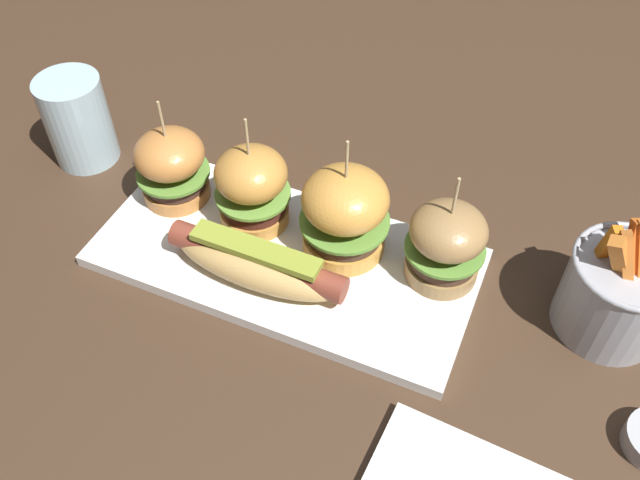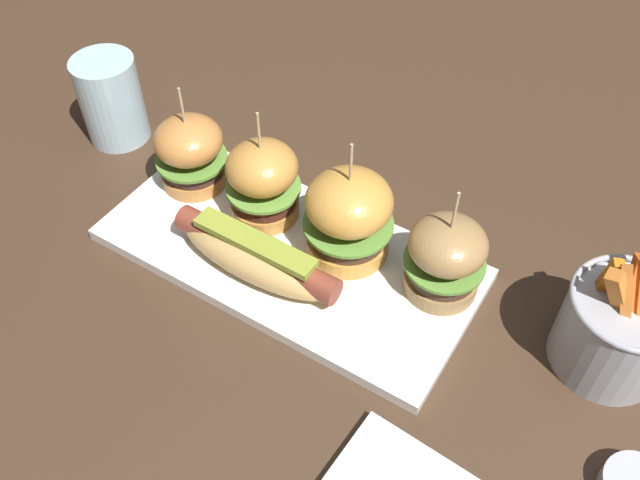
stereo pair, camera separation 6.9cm
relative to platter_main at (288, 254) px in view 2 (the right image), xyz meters
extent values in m
plane|color=#422D1E|center=(0.00, 0.00, -0.01)|extent=(3.00, 3.00, 0.00)
cube|color=white|center=(0.00, 0.00, 0.00)|extent=(0.41, 0.19, 0.01)
ellipsoid|color=tan|center=(-0.01, -0.04, 0.03)|extent=(0.19, 0.06, 0.04)
cylinder|color=brown|center=(-0.01, -0.04, 0.03)|extent=(0.20, 0.03, 0.03)
cube|color=olive|center=(-0.01, -0.04, 0.05)|extent=(0.14, 0.03, 0.01)
cylinder|color=#C9803E|center=(-0.16, 0.03, 0.02)|extent=(0.08, 0.08, 0.02)
cylinder|color=#402920|center=(-0.16, 0.03, 0.03)|extent=(0.07, 0.07, 0.02)
cylinder|color=#609338|center=(-0.16, 0.03, 0.04)|extent=(0.08, 0.08, 0.00)
ellipsoid|color=#C9803E|center=(-0.16, 0.03, 0.07)|extent=(0.08, 0.08, 0.05)
cylinder|color=tan|center=(-0.16, 0.03, 0.11)|extent=(0.00, 0.00, 0.06)
cylinder|color=#CB8C3D|center=(-0.05, 0.03, 0.02)|extent=(0.08, 0.08, 0.02)
cylinder|color=#472018|center=(-0.05, 0.03, 0.03)|extent=(0.07, 0.07, 0.02)
cylinder|color=#6B9E3D|center=(-0.05, 0.03, 0.05)|extent=(0.08, 0.08, 0.00)
ellipsoid|color=#CB8C3D|center=(-0.05, 0.03, 0.08)|extent=(0.08, 0.08, 0.05)
cylinder|color=tan|center=(-0.05, 0.03, 0.12)|extent=(0.00, 0.00, 0.06)
cylinder|color=gold|center=(0.05, 0.04, 0.02)|extent=(0.09, 0.09, 0.02)
cylinder|color=#452F20|center=(0.05, 0.04, 0.04)|extent=(0.08, 0.08, 0.02)
cylinder|color=#609338|center=(0.05, 0.04, 0.05)|extent=(0.10, 0.10, 0.00)
ellipsoid|color=gold|center=(0.05, 0.04, 0.08)|extent=(0.09, 0.09, 0.06)
cylinder|color=tan|center=(0.05, 0.04, 0.12)|extent=(0.00, 0.00, 0.06)
cylinder|color=#A27B48|center=(0.16, 0.04, 0.02)|extent=(0.08, 0.08, 0.02)
cylinder|color=#4A3223|center=(0.16, 0.04, 0.04)|extent=(0.07, 0.07, 0.02)
cylinder|color=#609338|center=(0.16, 0.04, 0.05)|extent=(0.08, 0.08, 0.00)
ellipsoid|color=#A27B48|center=(0.16, 0.04, 0.07)|extent=(0.08, 0.08, 0.05)
cylinder|color=tan|center=(0.16, 0.04, 0.11)|extent=(0.00, 0.00, 0.06)
cylinder|color=#A8AAB2|center=(0.33, 0.06, 0.04)|extent=(0.11, 0.11, 0.09)
torus|color=#A8AAB2|center=(0.33, 0.06, 0.08)|extent=(0.11, 0.11, 0.01)
cube|color=orange|center=(0.33, 0.06, 0.08)|extent=(0.02, 0.02, 0.07)
cube|color=orange|center=(0.33, 0.07, 0.08)|extent=(0.03, 0.03, 0.06)
cube|color=orange|center=(0.32, 0.05, 0.09)|extent=(0.04, 0.03, 0.08)
cube|color=orange|center=(0.30, 0.06, 0.08)|extent=(0.02, 0.02, 0.08)
cube|color=orange|center=(0.33, 0.05, 0.09)|extent=(0.04, 0.03, 0.08)
cube|color=orange|center=(0.33, 0.06, 0.09)|extent=(0.03, 0.04, 0.08)
cylinder|color=silver|center=(-0.31, 0.06, 0.05)|extent=(0.08, 0.08, 0.11)
camera|label=1|loc=(0.23, -0.42, 0.56)|focal=37.82mm
camera|label=2|loc=(0.29, -0.39, 0.56)|focal=37.82mm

